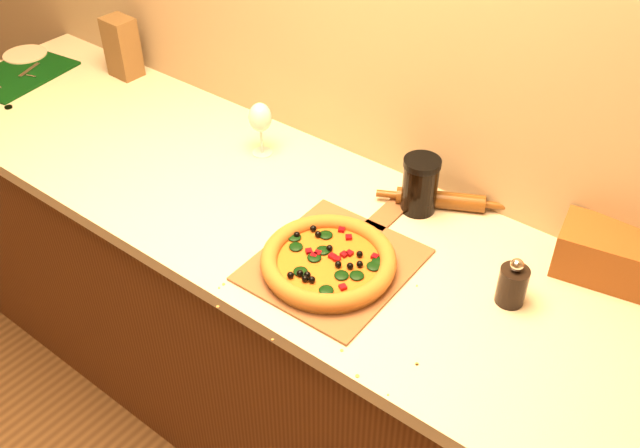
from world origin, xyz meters
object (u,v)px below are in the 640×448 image
at_px(pizza_peel, 337,261).
at_px(rolling_pin, 440,200).
at_px(pizza, 328,261).
at_px(pepper_grinder, 512,284).
at_px(wine_glass, 260,119).
at_px(dark_jar, 420,185).
at_px(side_plate, 25,55).
at_px(cutting_board, 18,74).

bearing_deg(pizza_peel, rolling_pin, 75.20).
distance_m(pizza, rolling_pin, 0.38).
relative_size(pepper_grinder, wine_glass, 0.76).
relative_size(pizza, rolling_pin, 1.04).
bearing_deg(dark_jar, wine_glass, -174.16).
xyz_separation_m(pizza_peel, pizza, (0.00, -0.04, 0.02)).
bearing_deg(side_plate, pizza, -8.41).
distance_m(pizza, side_plate, 1.54).
height_order(pepper_grinder, rolling_pin, pepper_grinder).
height_order(pizza, pepper_grinder, pepper_grinder).
xyz_separation_m(wine_glass, dark_jar, (0.49, 0.05, -0.04)).
bearing_deg(rolling_pin, side_plate, -174.79).
xyz_separation_m(pepper_grinder, side_plate, (-1.91, 0.06, -0.04)).
height_order(cutting_board, wine_glass, wine_glass).
relative_size(pizza_peel, pepper_grinder, 4.16).
xyz_separation_m(pizza, side_plate, (-1.53, 0.23, -0.02)).
relative_size(cutting_board, wine_glass, 2.25).
bearing_deg(side_plate, rolling_pin, 5.21).
bearing_deg(wine_glass, rolling_pin, 9.95).
xyz_separation_m(cutting_board, wine_glass, (0.97, 0.15, 0.11)).
bearing_deg(rolling_pin, pepper_grinder, -34.45).
height_order(rolling_pin, side_plate, rolling_pin).
distance_m(pizza_peel, pizza, 0.04).
distance_m(wine_glass, side_plate, 1.08).
bearing_deg(cutting_board, pizza_peel, -11.33).
xyz_separation_m(pizza_peel, dark_jar, (0.04, 0.29, 0.07)).
bearing_deg(cutting_board, pepper_grinder, -6.33).
distance_m(pizza_peel, cutting_board, 1.43).
relative_size(pizza, wine_glass, 1.96).
bearing_deg(side_plate, pepper_grinder, -1.73).
height_order(pizza_peel, cutting_board, cutting_board).
bearing_deg(side_plate, cutting_board, -44.16).
height_order(pizza, dark_jar, dark_jar).
relative_size(pizza_peel, cutting_board, 1.40).
relative_size(pizza_peel, pizza, 1.61).
relative_size(cutting_board, rolling_pin, 1.20).
relative_size(cutting_board, dark_jar, 2.38).
distance_m(pizza_peel, wine_glass, 0.52).
distance_m(pizza, pepper_grinder, 0.42).
height_order(pepper_grinder, dark_jar, dark_jar).
height_order(pepper_grinder, wine_glass, wine_glass).
distance_m(cutting_board, wine_glass, 0.99).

